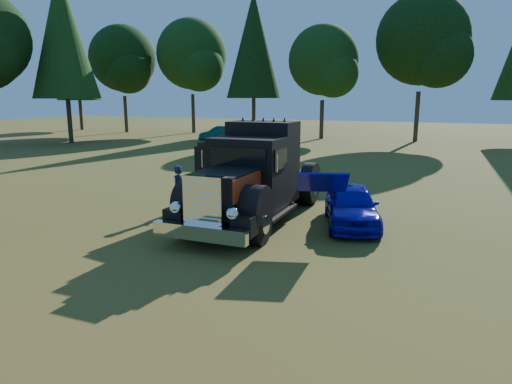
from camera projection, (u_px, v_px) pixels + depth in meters
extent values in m
plane|color=#374D16|center=(199.00, 232.00, 12.90)|extent=(120.00, 120.00, 0.00)
cylinder|color=#2D2116|center=(81.00, 110.00, 51.49)|extent=(0.36, 0.36, 4.32)
cone|color=black|center=(77.00, 59.00, 50.32)|extent=(4.80, 4.80, 9.00)
cylinder|color=#2D2116|center=(126.00, 114.00, 48.04)|extent=(0.36, 0.36, 3.78)
sphere|color=black|center=(123.00, 58.00, 46.87)|extent=(6.72, 6.72, 6.72)
sphere|color=black|center=(128.00, 70.00, 45.90)|extent=(4.62, 4.62, 4.62)
cylinder|color=#2D2116|center=(193.00, 114.00, 47.23)|extent=(0.36, 0.36, 3.96)
sphere|color=black|center=(192.00, 54.00, 46.00)|extent=(7.04, 7.04, 7.04)
sphere|color=black|center=(199.00, 67.00, 44.99)|extent=(4.84, 4.84, 4.84)
cylinder|color=#2D2116|center=(254.00, 111.00, 44.11)|extent=(0.36, 0.36, 4.68)
cone|color=black|center=(254.00, 45.00, 42.84)|extent=(5.20, 5.20, 9.75)
cylinder|color=#2D2116|center=(322.00, 119.00, 40.73)|extent=(0.36, 0.36, 3.42)
sphere|color=black|center=(323.00, 60.00, 39.67)|extent=(6.08, 6.08, 6.08)
sphere|color=black|center=(334.00, 73.00, 38.80)|extent=(4.18, 4.18, 4.18)
cylinder|color=#2D2116|center=(417.00, 117.00, 38.14)|extent=(0.36, 0.36, 4.14)
sphere|color=black|center=(422.00, 39.00, 36.86)|extent=(7.36, 7.36, 7.36)
sphere|color=black|center=(439.00, 55.00, 35.80)|extent=(5.06, 5.06, 5.06)
cylinder|color=#2D2116|center=(69.00, 114.00, 36.88)|extent=(0.36, 0.36, 4.68)
cone|color=black|center=(63.00, 35.00, 35.61)|extent=(5.20, 5.20, 9.75)
cylinder|color=black|center=(188.00, 216.00, 12.49)|extent=(0.32, 1.10, 1.10)
cylinder|color=black|center=(259.00, 224.00, 11.71)|extent=(0.32, 1.10, 1.10)
cylinder|color=black|center=(255.00, 185.00, 16.84)|extent=(0.32, 1.10, 1.10)
cylinder|color=black|center=(310.00, 189.00, 16.06)|extent=(0.32, 1.10, 1.10)
cylinder|color=black|center=(263.00, 186.00, 16.72)|extent=(0.32, 1.10, 1.10)
cylinder|color=black|center=(301.00, 189.00, 16.18)|extent=(0.32, 1.10, 1.10)
cube|color=black|center=(259.00, 198.00, 14.44)|extent=(1.60, 6.40, 0.28)
cube|color=white|center=(199.00, 233.00, 10.97)|extent=(2.50, 0.22, 0.36)
cube|color=white|center=(205.00, 202.00, 11.10)|extent=(1.05, 0.30, 1.30)
cube|color=black|center=(224.00, 192.00, 12.04)|extent=(1.35, 1.80, 1.10)
cube|color=#9D2A11|center=(201.00, 182.00, 12.25)|extent=(0.02, 1.80, 0.60)
cube|color=#9D2A11|center=(248.00, 186.00, 11.74)|extent=(0.02, 1.80, 0.60)
cylinder|color=black|center=(191.00, 202.00, 12.37)|extent=(0.55, 1.24, 1.24)
cylinder|color=black|center=(256.00, 209.00, 11.67)|extent=(0.55, 1.24, 1.24)
sphere|color=white|center=(176.00, 208.00, 11.37)|extent=(0.32, 0.32, 0.32)
sphere|color=white|center=(233.00, 214.00, 10.79)|extent=(0.32, 0.32, 0.32)
cube|color=black|center=(247.00, 173.00, 13.39)|extent=(2.05, 1.30, 2.10)
cube|color=black|center=(237.00, 159.00, 12.68)|extent=(1.70, 0.05, 0.65)
cube|color=black|center=(263.00, 161.00, 14.53)|extent=(2.05, 1.30, 2.50)
cube|color=black|center=(280.00, 177.00, 16.18)|extent=(2.00, 2.00, 0.35)
cube|color=black|center=(209.00, 171.00, 14.50)|extent=(1.09, 0.25, 1.50)
cube|color=maroon|center=(209.00, 175.00, 14.58)|extent=(0.84, 0.17, 0.75)
imported|color=#150697|center=(351.00, 205.00, 13.47)|extent=(2.42, 3.87, 1.23)
cube|color=#150697|center=(323.00, 183.00, 11.98)|extent=(1.51, 1.26, 0.67)
imported|color=#1B253F|center=(180.00, 189.00, 14.99)|extent=(0.45, 0.61, 1.56)
imported|color=#21324E|center=(216.00, 182.00, 15.13)|extent=(1.07, 1.18, 1.99)
imported|color=#093731|center=(221.00, 134.00, 38.22)|extent=(2.78, 4.07, 1.27)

